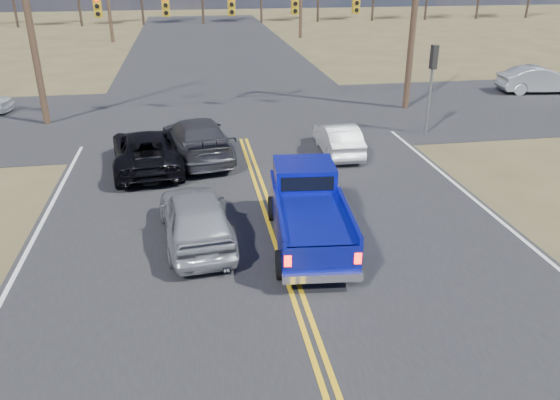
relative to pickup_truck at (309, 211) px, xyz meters
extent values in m
plane|color=brown|center=(-0.82, -4.38, -0.93)|extent=(160.00, 160.00, 0.00)
cube|color=#28282B|center=(-0.82, 5.62, -0.93)|extent=(14.00, 120.00, 0.02)
cube|color=#28282B|center=(-0.82, 13.62, -0.93)|extent=(120.00, 12.00, 0.02)
cylinder|color=#473323|center=(-9.82, 13.62, 4.07)|extent=(0.32, 0.32, 10.00)
cylinder|color=#473323|center=(8.18, 13.62, 4.07)|extent=(0.32, 0.32, 10.00)
cube|color=#B28C14|center=(-6.82, 13.62, 4.37)|extent=(0.34, 0.24, 1.00)
cylinder|color=black|center=(-6.82, 13.48, 4.37)|extent=(0.20, 0.06, 0.20)
cylinder|color=black|center=(-6.82, 13.48, 4.04)|extent=(0.20, 0.06, 0.20)
cube|color=#B28C14|center=(-3.82, 13.62, 4.37)|extent=(0.34, 0.24, 1.00)
cylinder|color=black|center=(-3.82, 13.48, 4.37)|extent=(0.20, 0.06, 0.20)
cylinder|color=black|center=(-3.82, 13.48, 4.04)|extent=(0.20, 0.06, 0.20)
cube|color=#B28C14|center=(-0.82, 13.62, 4.37)|extent=(0.34, 0.24, 1.00)
cylinder|color=black|center=(-0.82, 13.48, 4.37)|extent=(0.20, 0.06, 0.20)
cylinder|color=black|center=(-0.82, 13.48, 4.04)|extent=(0.20, 0.06, 0.20)
cube|color=#B28C14|center=(2.18, 13.62, 4.37)|extent=(0.34, 0.24, 1.00)
cylinder|color=black|center=(2.18, 13.48, 4.37)|extent=(0.20, 0.06, 0.20)
cylinder|color=black|center=(2.18, 13.48, 4.04)|extent=(0.20, 0.06, 0.20)
cube|color=#B28C14|center=(5.18, 13.62, 4.37)|extent=(0.34, 0.24, 1.00)
cylinder|color=black|center=(5.18, 13.48, 4.37)|extent=(0.20, 0.06, 0.20)
cylinder|color=black|center=(5.18, 13.48, 4.04)|extent=(0.20, 0.06, 0.20)
cylinder|color=slate|center=(7.38, 9.12, 0.67)|extent=(0.12, 0.12, 3.20)
cube|color=black|center=(7.38, 9.12, 2.47)|extent=(0.24, 0.34, 1.00)
cylinder|color=#33261C|center=(-21.82, 55.62, 1.82)|extent=(0.28, 0.28, 5.50)
cylinder|color=#33261C|center=(-14.82, 55.62, 1.82)|extent=(0.28, 0.28, 5.50)
cylinder|color=#33261C|center=(-7.82, 55.62, 1.82)|extent=(0.28, 0.28, 5.50)
cylinder|color=#33261C|center=(-0.82, 55.62, 1.82)|extent=(0.28, 0.28, 5.50)
cylinder|color=black|center=(-1.03, -1.74, -0.56)|extent=(0.36, 0.76, 0.74)
cylinder|color=black|center=(0.71, -1.90, -0.56)|extent=(0.36, 0.76, 0.74)
cylinder|color=black|center=(-0.74, 1.56, -0.56)|extent=(0.36, 0.76, 0.74)
cylinder|color=black|center=(1.00, 1.40, -0.56)|extent=(0.36, 0.76, 0.74)
cube|color=#1019B1|center=(-0.02, -0.17, -0.10)|extent=(2.28, 5.11, 0.92)
cube|color=#1019B1|center=(0.10, 1.16, 0.65)|extent=(1.83, 1.71, 0.66)
cube|color=black|center=(0.04, 0.40, 0.65)|extent=(1.47, 0.19, 0.41)
cube|color=#1019B1|center=(-0.97, -1.06, 0.45)|extent=(0.36, 3.03, 0.18)
cube|color=#1019B1|center=(0.77, -1.21, 0.45)|extent=(0.36, 3.03, 0.18)
cube|color=#1019B1|center=(-0.24, -2.63, 0.08)|extent=(1.84, 0.24, 0.55)
cube|color=silver|center=(-0.24, -2.69, -0.42)|extent=(1.89, 0.33, 0.20)
cube|color=#FF0C05|center=(-1.04, -2.59, 0.04)|extent=(0.17, 0.07, 0.28)
cube|color=#FF0C05|center=(0.57, -2.74, 0.04)|extent=(0.17, 0.07, 0.28)
imported|color=#97999F|center=(-3.06, 0.52, -0.17)|extent=(2.25, 4.64, 1.53)
imported|color=black|center=(-4.74, 6.71, -0.21)|extent=(2.92, 5.41, 1.44)
imported|color=white|center=(2.77, 7.15, -0.30)|extent=(1.47, 3.87, 1.26)
imported|color=#39393F|center=(-2.82, 7.62, -0.14)|extent=(3.04, 5.69, 1.57)
imported|color=#A9ADB1|center=(17.17, 15.78, -0.17)|extent=(2.11, 4.74, 1.51)
camera|label=1|loc=(-2.99, -13.18, 6.36)|focal=35.00mm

